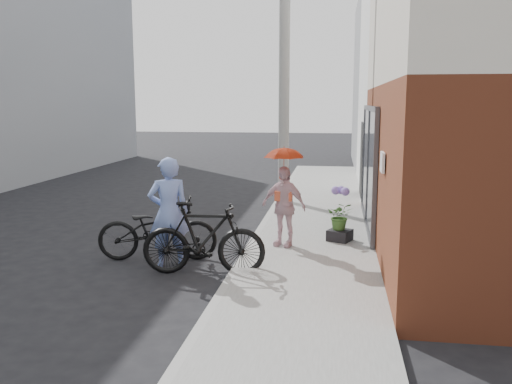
% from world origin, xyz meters
% --- Properties ---
extents(ground, '(80.00, 80.00, 0.00)m').
position_xyz_m(ground, '(0.00, 0.00, 0.00)').
color(ground, black).
rests_on(ground, ground).
extents(sidewalk, '(2.20, 24.00, 0.12)m').
position_xyz_m(sidewalk, '(2.10, 2.00, 0.06)').
color(sidewalk, gray).
rests_on(sidewalk, ground).
extents(curb, '(0.12, 24.00, 0.12)m').
position_xyz_m(curb, '(0.94, 2.00, 0.06)').
color(curb, '#9E9E99').
rests_on(curb, ground).
extents(plaster_building, '(8.00, 6.00, 7.00)m').
position_xyz_m(plaster_building, '(7.20, 9.00, 3.50)').
color(plaster_building, white).
rests_on(plaster_building, ground).
extents(east_building_far, '(8.00, 8.00, 7.00)m').
position_xyz_m(east_building_far, '(7.20, 16.00, 3.50)').
color(east_building_far, gray).
rests_on(east_building_far, ground).
extents(utility_pole, '(0.28, 0.28, 7.00)m').
position_xyz_m(utility_pole, '(1.10, 6.00, 3.50)').
color(utility_pole, '#9E9E99').
rests_on(utility_pole, ground).
extents(officer, '(0.79, 0.67, 1.83)m').
position_xyz_m(officer, '(-0.23, 0.33, 0.92)').
color(officer, '#738BCD').
rests_on(officer, ground).
extents(bike_left, '(2.14, 1.08, 1.08)m').
position_xyz_m(bike_left, '(-0.55, 0.69, 0.54)').
color(bike_left, black).
rests_on(bike_left, ground).
extents(bike_right, '(2.00, 0.74, 1.17)m').
position_xyz_m(bike_right, '(0.44, 0.01, 0.59)').
color(bike_right, black).
rests_on(bike_right, ground).
extents(kimono_woman, '(0.92, 0.63, 1.46)m').
position_xyz_m(kimono_woman, '(1.55, 1.51, 0.85)').
color(kimono_woman, beige).
rests_on(kimono_woman, sidewalk).
extents(parasol, '(0.69, 0.69, 0.61)m').
position_xyz_m(parasol, '(1.55, 1.51, 1.88)').
color(parasol, '#C13A16').
rests_on(parasol, kimono_woman).
extents(planter, '(0.52, 0.52, 0.21)m').
position_xyz_m(planter, '(2.57, 2.01, 0.22)').
color(planter, black).
rests_on(planter, sidewalk).
extents(potted_plant, '(0.48, 0.41, 0.53)m').
position_xyz_m(potted_plant, '(2.57, 2.01, 0.59)').
color(potted_plant, '#396126').
rests_on(potted_plant, planter).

